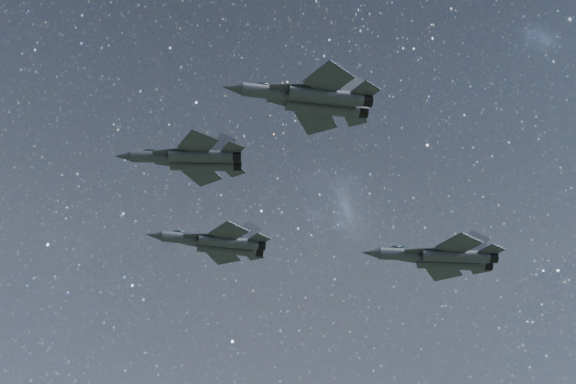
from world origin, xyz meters
name	(u,v)px	position (x,y,z in m)	size (l,w,h in m)	color
jet_lead	(191,159)	(-14.01, -1.55, 148.68)	(14.93, 9.85, 3.82)	#2C2E37
jet_left	(218,243)	(-5.21, 14.28, 148.15)	(16.93, 11.57, 4.25)	#2C2E37
jet_right	(312,99)	(-4.51, -13.54, 151.45)	(16.96, 11.52, 4.26)	#2C2E37
jet_slot	(442,257)	(25.35, 5.84, 148.63)	(19.92, 13.29, 5.05)	#2C2E37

